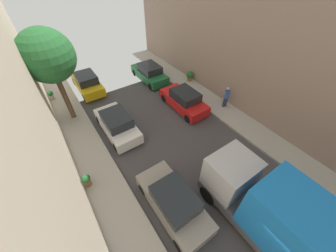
% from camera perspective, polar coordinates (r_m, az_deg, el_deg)
% --- Properties ---
extents(parked_car_left_2, '(1.78, 4.20, 1.57)m').
position_cam_1_polar(parked_car_left_2, '(9.64, 1.71, -21.75)').
color(parked_car_left_2, gray).
rests_on(parked_car_left_2, ground).
extents(parked_car_left_3, '(1.78, 4.20, 1.57)m').
position_cam_1_polar(parked_car_left_3, '(13.32, -14.97, 0.58)').
color(parked_car_left_3, white).
rests_on(parked_car_left_3, ground).
extents(parked_car_left_4, '(1.78, 4.20, 1.57)m').
position_cam_1_polar(parked_car_left_4, '(18.55, -22.96, 11.76)').
color(parked_car_left_4, gold).
rests_on(parked_car_left_4, ground).
extents(parked_car_right_1, '(1.78, 4.20, 1.57)m').
position_cam_1_polar(parked_car_right_1, '(15.03, 4.80, 7.65)').
color(parked_car_right_1, red).
rests_on(parked_car_right_1, ground).
extents(parked_car_right_2, '(1.78, 4.20, 1.57)m').
position_cam_1_polar(parked_car_right_2, '(18.77, -5.54, 15.43)').
color(parked_car_right_2, '#1E6638').
rests_on(parked_car_right_2, ground).
extents(delivery_truck, '(2.26, 6.60, 3.38)m').
position_cam_1_polar(delivery_truck, '(9.29, 31.03, -23.18)').
color(delivery_truck, '#4C4C51').
rests_on(delivery_truck, ground).
extents(pedestrian, '(0.40, 0.36, 1.72)m').
position_cam_1_polar(pedestrian, '(15.47, 17.05, 8.49)').
color(pedestrian, '#2D334C').
rests_on(pedestrian, sidewalk_right).
extents(street_tree_0, '(3.19, 3.19, 6.22)m').
position_cam_1_polar(street_tree_0, '(13.84, -32.34, 17.09)').
color(street_tree_0, brown).
rests_on(street_tree_0, sidewalk_left).
extents(potted_plant_2, '(0.45, 0.45, 0.82)m').
position_cam_1_polar(potted_plant_2, '(11.15, -23.18, -14.57)').
color(potted_plant_2, brown).
rests_on(potted_plant_2, sidewalk_left).
extents(potted_plant_3, '(0.43, 0.43, 0.76)m').
position_cam_1_polar(potted_plant_3, '(18.58, -31.61, 8.01)').
color(potted_plant_3, '#B2A899').
rests_on(potted_plant_3, sidewalk_left).
extents(potted_plant_4, '(0.63, 0.63, 0.92)m').
position_cam_1_polar(potted_plant_4, '(18.47, 6.50, 14.70)').
color(potted_plant_4, brown).
rests_on(potted_plant_4, sidewalk_right).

